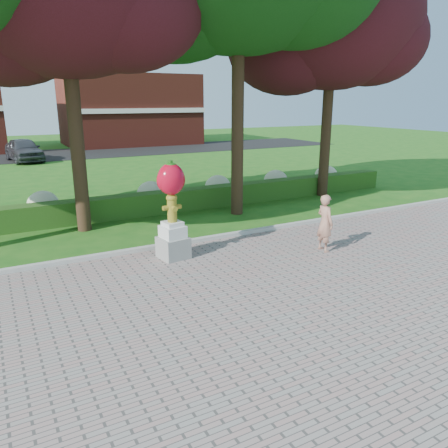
{
  "coord_description": "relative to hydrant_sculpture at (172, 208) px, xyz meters",
  "views": [
    {
      "loc": [
        -4.5,
        -8.31,
        4.14
      ],
      "look_at": [
        0.52,
        1.0,
        1.12
      ],
      "focal_mm": 35.0,
      "sensor_mm": 36.0,
      "label": 1
    }
  ],
  "objects": [
    {
      "name": "ground",
      "position": [
        0.44,
        -2.07,
        -1.43
      ],
      "size": [
        100.0,
        100.0,
        0.0
      ],
      "primitive_type": "plane",
      "color": "#1C5A16",
      "rests_on": "ground"
    },
    {
      "name": "walkway",
      "position": [
        0.44,
        -6.07,
        -1.41
      ],
      "size": [
        40.0,
        14.0,
        0.04
      ],
      "primitive_type": "cube",
      "color": "gray",
      "rests_on": "ground"
    },
    {
      "name": "curb",
      "position": [
        0.44,
        0.93,
        -1.35
      ],
      "size": [
        40.0,
        0.18,
        0.15
      ],
      "primitive_type": "cube",
      "color": "#ADADA5",
      "rests_on": "ground"
    },
    {
      "name": "lawn_hedge",
      "position": [
        0.44,
        4.93,
        -1.03
      ],
      "size": [
        24.0,
        0.7,
        0.8
      ],
      "primitive_type": "cube",
      "color": "#1D4012",
      "rests_on": "ground"
    },
    {
      "name": "hydrangea_row",
      "position": [
        1.02,
        5.93,
        -0.88
      ],
      "size": [
        20.1,
        1.1,
        0.99
      ],
      "color": "beige",
      "rests_on": "ground"
    },
    {
      "name": "street",
      "position": [
        0.44,
        25.93,
        -1.42
      ],
      "size": [
        50.0,
        8.0,
        0.02
      ],
      "primitive_type": "cube",
      "color": "black",
      "rests_on": "ground"
    },
    {
      "name": "building_right",
      "position": [
        8.44,
        31.93,
        1.77
      ],
      "size": [
        12.0,
        8.0,
        6.4
      ],
      "primitive_type": "cube",
      "color": "maroon",
      "rests_on": "ground"
    },
    {
      "name": "tree_far_right",
      "position": [
        8.85,
        4.51,
        5.54
      ],
      "size": [
        7.88,
        6.72,
        10.21
      ],
      "color": "black",
      "rests_on": "ground"
    },
    {
      "name": "hydrant_sculpture",
      "position": [
        0.0,
        0.0,
        0.0
      ],
      "size": [
        0.81,
        0.81,
        2.62
      ],
      "rotation": [
        0.0,
        0.0,
        0.15
      ],
      "color": "gray",
      "rests_on": "walkway"
    },
    {
      "name": "woman",
      "position": [
        3.94,
        -1.47,
        -0.58
      ],
      "size": [
        0.4,
        0.6,
        1.61
      ],
      "primitive_type": "imported",
      "rotation": [
        0.0,
        0.0,
        1.54
      ],
      "color": "tan",
      "rests_on": "walkway"
    },
    {
      "name": "parked_car",
      "position": [
        -1.82,
        22.93,
        -0.61
      ],
      "size": [
        2.51,
        4.88,
        1.59
      ],
      "primitive_type": "imported",
      "rotation": [
        0.0,
        0.0,
        0.14
      ],
      "color": "#3C3D44",
      "rests_on": "street"
    }
  ]
}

